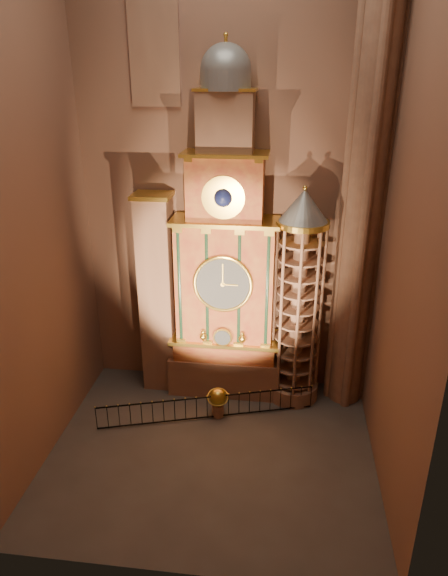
# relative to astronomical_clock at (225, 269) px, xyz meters

# --- Properties ---
(floor) EXTENTS (14.00, 14.00, 0.00)m
(floor) POSITION_rel_astronomical_clock_xyz_m (0.00, -4.96, -6.68)
(floor) COLOR #383330
(floor) RESTS_ON ground
(wall_back) EXTENTS (22.00, 0.00, 22.00)m
(wall_back) POSITION_rel_astronomical_clock_xyz_m (0.00, 1.04, 4.32)
(wall_back) COLOR brown
(wall_back) RESTS_ON floor
(wall_left) EXTENTS (0.00, 22.00, 22.00)m
(wall_left) POSITION_rel_astronomical_clock_xyz_m (-7.00, -4.96, 4.32)
(wall_left) COLOR brown
(wall_left) RESTS_ON floor
(wall_right) EXTENTS (0.00, 22.00, 22.00)m
(wall_right) POSITION_rel_astronomical_clock_xyz_m (7.00, -4.96, 4.32)
(wall_right) COLOR brown
(wall_right) RESTS_ON floor
(astronomical_clock) EXTENTS (5.60, 2.41, 16.70)m
(astronomical_clock) POSITION_rel_astronomical_clock_xyz_m (0.00, 0.00, 0.00)
(astronomical_clock) COLOR #8C634C
(astronomical_clock) RESTS_ON floor
(portrait_tower) EXTENTS (1.80, 1.60, 10.20)m
(portrait_tower) POSITION_rel_astronomical_clock_xyz_m (-3.40, 0.02, -1.53)
(portrait_tower) COLOR #8C634C
(portrait_tower) RESTS_ON floor
(stair_turret) EXTENTS (2.50, 2.50, 10.80)m
(stair_turret) POSITION_rel_astronomical_clock_xyz_m (3.50, -0.26, -1.41)
(stair_turret) COLOR #8C634C
(stair_turret) RESTS_ON floor
(gothic_pier) EXTENTS (2.04, 2.04, 22.00)m
(gothic_pier) POSITION_rel_astronomical_clock_xyz_m (6.10, 0.04, 4.32)
(gothic_pier) COLOR #8C634C
(gothic_pier) RESTS_ON floor
(stained_glass_window) EXTENTS (2.20, 0.14, 5.20)m
(stained_glass_window) POSITION_rel_astronomical_clock_xyz_m (-3.20, 0.95, 9.82)
(stained_glass_window) COLOR navy
(stained_glass_window) RESTS_ON wall_back
(celestial_globe) EXTENTS (1.11, 1.06, 1.51)m
(celestial_globe) POSITION_rel_astronomical_clock_xyz_m (-0.06, -2.43, -5.77)
(celestial_globe) COLOR #8C634C
(celestial_globe) RESTS_ON floor
(iron_railing) EXTENTS (9.86, 3.01, 1.20)m
(iron_railing) POSITION_rel_astronomical_clock_xyz_m (-0.54, -2.73, -6.03)
(iron_railing) COLOR black
(iron_railing) RESTS_ON floor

